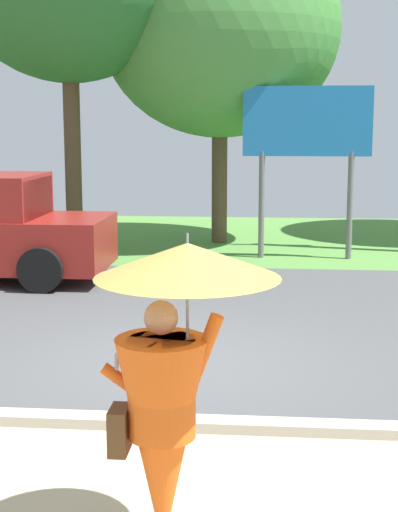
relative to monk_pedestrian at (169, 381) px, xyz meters
The scene contains 4 objects.
ground_plane 7.13m from the monk_pedestrian, 93.96° to the left, with size 40.00×22.00×0.20m.
monk_pedestrian is the anchor object (origin of this frame).
roadside_billboard 11.45m from the monk_pedestrian, 83.11° to the left, with size 2.60×0.12×3.50m.
tree_right_far 13.81m from the monk_pedestrian, 92.31° to the left, with size 5.40×5.40×7.33m.
Camera 1 is at (1.10, -8.78, 2.82)m, focal length 54.53 mm.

